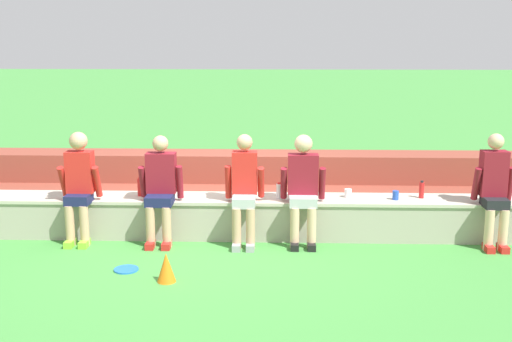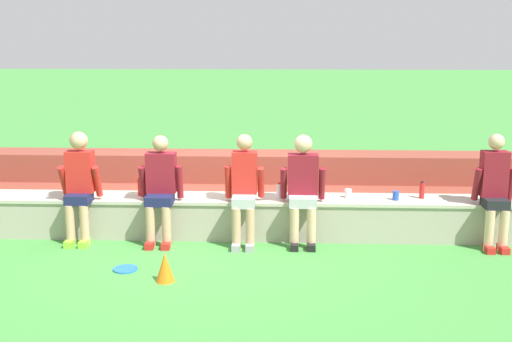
{
  "view_description": "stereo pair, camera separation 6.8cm",
  "coord_description": "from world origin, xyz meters",
  "px_view_note": "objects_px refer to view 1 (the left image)",
  "views": [
    {
      "loc": [
        0.85,
        -7.65,
        2.56
      ],
      "look_at": [
        0.59,
        0.27,
        0.86
      ],
      "focal_mm": 44.92,
      "sensor_mm": 36.0,
      "label": 1
    },
    {
      "loc": [
        0.92,
        -7.64,
        2.56
      ],
      "look_at": [
        0.59,
        0.27,
        0.86
      ],
      "focal_mm": 44.92,
      "sensor_mm": 36.0,
      "label": 2
    }
  ],
  "objects_px": {
    "water_bottle_mid_right": "(140,187)",
    "plastic_cup_right_end": "(510,195)",
    "person_center": "(244,188)",
    "person_far_left": "(79,184)",
    "water_bottle_near_right": "(422,190)",
    "plastic_cup_middle": "(348,193)",
    "frisbee": "(126,269)",
    "person_left_of_center": "(160,187)",
    "sports_cone": "(166,267)",
    "person_right_of_center": "(303,186)",
    "water_bottle_near_left": "(279,191)",
    "person_far_right": "(494,188)",
    "plastic_cup_left_end": "(396,195)"
  },
  "relations": [
    {
      "from": "water_bottle_mid_right",
      "to": "plastic_cup_right_end",
      "type": "relative_size",
      "value": 2.1
    },
    {
      "from": "person_center",
      "to": "plastic_cup_right_end",
      "type": "height_order",
      "value": "person_center"
    },
    {
      "from": "person_far_left",
      "to": "water_bottle_mid_right",
      "type": "relative_size",
      "value": 5.62
    },
    {
      "from": "water_bottle_near_right",
      "to": "plastic_cup_middle",
      "type": "distance_m",
      "value": 0.93
    },
    {
      "from": "person_center",
      "to": "water_bottle_near_right",
      "type": "bearing_deg",
      "value": 8.49
    },
    {
      "from": "water_bottle_near_right",
      "to": "frisbee",
      "type": "relative_size",
      "value": 0.83
    },
    {
      "from": "person_left_of_center",
      "to": "sports_cone",
      "type": "height_order",
      "value": "person_left_of_center"
    },
    {
      "from": "person_center",
      "to": "water_bottle_near_right",
      "type": "distance_m",
      "value": 2.27
    },
    {
      "from": "water_bottle_mid_right",
      "to": "person_far_left",
      "type": "bearing_deg",
      "value": -154.65
    },
    {
      "from": "person_right_of_center",
      "to": "water_bottle_near_left",
      "type": "height_order",
      "value": "person_right_of_center"
    },
    {
      "from": "person_far_left",
      "to": "sports_cone",
      "type": "relative_size",
      "value": 4.42
    },
    {
      "from": "plastic_cup_right_end",
      "to": "person_far_right",
      "type": "bearing_deg",
      "value": -135.0
    },
    {
      "from": "plastic_cup_right_end",
      "to": "plastic_cup_left_end",
      "type": "bearing_deg",
      "value": -177.44
    },
    {
      "from": "person_left_of_center",
      "to": "plastic_cup_right_end",
      "type": "distance_m",
      "value": 4.39
    },
    {
      "from": "plastic_cup_right_end",
      "to": "sports_cone",
      "type": "relative_size",
      "value": 0.37
    },
    {
      "from": "plastic_cup_middle",
      "to": "plastic_cup_right_end",
      "type": "distance_m",
      "value": 2.03
    },
    {
      "from": "person_right_of_center",
      "to": "water_bottle_mid_right",
      "type": "xyz_separation_m",
      "value": [
        -2.08,
        0.3,
        -0.11
      ]
    },
    {
      "from": "plastic_cup_left_end",
      "to": "plastic_cup_right_end",
      "type": "bearing_deg",
      "value": 2.56
    },
    {
      "from": "water_bottle_mid_right",
      "to": "water_bottle_near_left",
      "type": "distance_m",
      "value": 1.79
    },
    {
      "from": "water_bottle_near_right",
      "to": "sports_cone",
      "type": "distance_m",
      "value": 3.45
    },
    {
      "from": "plastic_cup_middle",
      "to": "person_far_left",
      "type": "bearing_deg",
      "value": -174.24
    },
    {
      "from": "person_far_left",
      "to": "water_bottle_near_right",
      "type": "xyz_separation_m",
      "value": [
        4.29,
        0.34,
        -0.13
      ]
    },
    {
      "from": "water_bottle_mid_right",
      "to": "person_left_of_center",
      "type": "bearing_deg",
      "value": -44.27
    },
    {
      "from": "plastic_cup_right_end",
      "to": "person_far_left",
      "type": "bearing_deg",
      "value": -176.81
    },
    {
      "from": "person_far_left",
      "to": "person_left_of_center",
      "type": "xyz_separation_m",
      "value": [
        1.01,
        0.01,
        -0.03
      ]
    },
    {
      "from": "person_right_of_center",
      "to": "water_bottle_near_right",
      "type": "bearing_deg",
      "value": 11.7
    },
    {
      "from": "person_far_left",
      "to": "sports_cone",
      "type": "xyz_separation_m",
      "value": [
        1.29,
        -1.3,
        -0.59
      ]
    },
    {
      "from": "person_far_left",
      "to": "person_left_of_center",
      "type": "relative_size",
      "value": 1.03
    },
    {
      "from": "plastic_cup_middle",
      "to": "water_bottle_near_left",
      "type": "bearing_deg",
      "value": -173.44
    },
    {
      "from": "person_center",
      "to": "water_bottle_near_left",
      "type": "distance_m",
      "value": 0.5
    },
    {
      "from": "plastic_cup_middle",
      "to": "water_bottle_mid_right",
      "type": "bearing_deg",
      "value": -179.71
    },
    {
      "from": "person_left_of_center",
      "to": "water_bottle_mid_right",
      "type": "bearing_deg",
      "value": 135.73
    },
    {
      "from": "water_bottle_near_right",
      "to": "sports_cone",
      "type": "bearing_deg",
      "value": -151.37
    },
    {
      "from": "plastic_cup_right_end",
      "to": "frisbee",
      "type": "height_order",
      "value": "plastic_cup_right_end"
    },
    {
      "from": "frisbee",
      "to": "sports_cone",
      "type": "distance_m",
      "value": 0.61
    },
    {
      "from": "sports_cone",
      "to": "person_center",
      "type": "bearing_deg",
      "value": 59.79
    },
    {
      "from": "person_far_left",
      "to": "plastic_cup_middle",
      "type": "bearing_deg",
      "value": 5.76
    },
    {
      "from": "water_bottle_mid_right",
      "to": "plastic_cup_left_end",
      "type": "bearing_deg",
      "value": -1.58
    },
    {
      "from": "person_left_of_center",
      "to": "plastic_cup_right_end",
      "type": "height_order",
      "value": "person_left_of_center"
    },
    {
      "from": "person_center",
      "to": "plastic_cup_left_end",
      "type": "bearing_deg",
      "value": 7.06
    },
    {
      "from": "person_right_of_center",
      "to": "water_bottle_near_right",
      "type": "xyz_separation_m",
      "value": [
        1.52,
        0.31,
        -0.12
      ]
    },
    {
      "from": "plastic_cup_left_end",
      "to": "sports_cone",
      "type": "xyz_separation_m",
      "value": [
        -2.65,
        -1.54,
        -0.41
      ]
    },
    {
      "from": "water_bottle_mid_right",
      "to": "plastic_cup_right_end",
      "type": "xyz_separation_m",
      "value": [
        4.7,
        -0.03,
        -0.06
      ]
    },
    {
      "from": "person_far_left",
      "to": "sports_cone",
      "type": "distance_m",
      "value": 1.93
    },
    {
      "from": "person_center",
      "to": "water_bottle_near_left",
      "type": "height_order",
      "value": "person_center"
    },
    {
      "from": "person_right_of_center",
      "to": "plastic_cup_left_end",
      "type": "distance_m",
      "value": 1.2
    },
    {
      "from": "water_bottle_near_right",
      "to": "water_bottle_near_left",
      "type": "height_order",
      "value": "water_bottle_near_right"
    },
    {
      "from": "person_left_of_center",
      "to": "water_bottle_near_left",
      "type": "xyz_separation_m",
      "value": [
        1.47,
        0.23,
        -0.1
      ]
    },
    {
      "from": "frisbee",
      "to": "person_left_of_center",
      "type": "bearing_deg",
      "value": 77.45
    },
    {
      "from": "person_center",
      "to": "sports_cone",
      "type": "height_order",
      "value": "person_center"
    }
  ]
}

